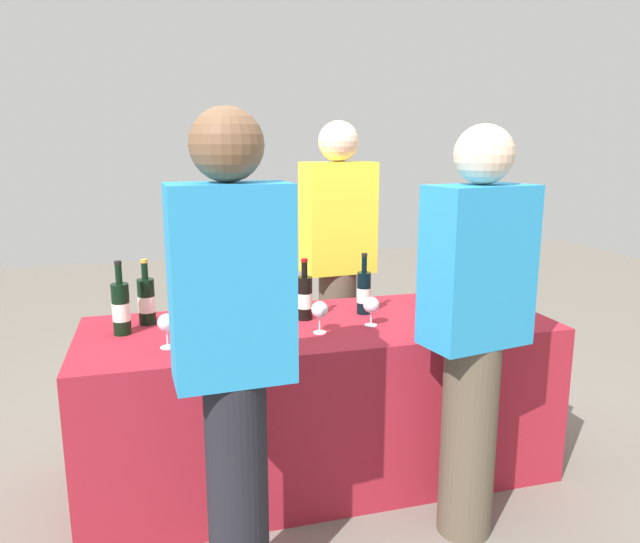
{
  "coord_description": "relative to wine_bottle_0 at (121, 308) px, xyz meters",
  "views": [
    {
      "loc": [
        -0.73,
        -2.61,
        1.59
      ],
      "look_at": [
        0.0,
        0.0,
        1.02
      ],
      "focal_mm": 33.33,
      "sensor_mm": 36.0,
      "label": 1
    }
  ],
  "objects": [
    {
      "name": "wine_bottle_2",
      "position": [
        0.4,
        0.08,
        -0.01
      ],
      "size": [
        0.07,
        0.07,
        0.3
      ],
      "color": "black",
      "rests_on": "tasting_table"
    },
    {
      "name": "tasting_table",
      "position": [
        0.9,
        -0.07,
        -0.51
      ],
      "size": [
        2.21,
        0.82,
        0.77
      ],
      "primitive_type": "cube",
      "color": "maroon",
      "rests_on": "ground_plane"
    },
    {
      "name": "wine_bottle_6",
      "position": [
        1.5,
        0.05,
        0.0
      ],
      "size": [
        0.08,
        0.08,
        0.34
      ],
      "color": "black",
      "rests_on": "tasting_table"
    },
    {
      "name": "wine_glass_1",
      "position": [
        0.85,
        -0.22,
        -0.02
      ],
      "size": [
        0.08,
        0.08,
        0.15
      ],
      "color": "silver",
      "rests_on": "tasting_table"
    },
    {
      "name": "wine_bottle_0",
      "position": [
        0.0,
        0.0,
        0.0
      ],
      "size": [
        0.08,
        0.08,
        0.33
      ],
      "color": "black",
      "rests_on": "tasting_table"
    },
    {
      "name": "wine_bottle_5",
      "position": [
        1.15,
        0.03,
        -0.01
      ],
      "size": [
        0.07,
        0.07,
        0.31
      ],
      "color": "black",
      "rests_on": "tasting_table"
    },
    {
      "name": "wine_bottle_4",
      "position": [
        0.84,
        0.01,
        -0.01
      ],
      "size": [
        0.08,
        0.08,
        0.3
      ],
      "color": "black",
      "rests_on": "tasting_table"
    },
    {
      "name": "wine_bottle_7",
      "position": [
        1.66,
        0.12,
        0.0
      ],
      "size": [
        0.08,
        0.08,
        0.33
      ],
      "color": "black",
      "rests_on": "tasting_table"
    },
    {
      "name": "guest_0",
      "position": [
        0.39,
        -0.84,
        0.05
      ],
      "size": [
        0.39,
        0.23,
        1.71
      ],
      "rotation": [
        0.0,
        0.0,
        0.05
      ],
      "color": "black",
      "rests_on": "ground_plane"
    },
    {
      "name": "wine_bottle_1",
      "position": [
        0.11,
        0.13,
        -0.01
      ],
      "size": [
        0.08,
        0.08,
        0.31
      ],
      "color": "black",
      "rests_on": "tasting_table"
    },
    {
      "name": "wine_glass_2",
      "position": [
        1.11,
        -0.18,
        -0.02
      ],
      "size": [
        0.08,
        0.08,
        0.14
      ],
      "color": "silver",
      "rests_on": "tasting_table"
    },
    {
      "name": "wine_glass_0",
      "position": [
        0.19,
        -0.24,
        -0.02
      ],
      "size": [
        0.07,
        0.07,
        0.15
      ],
      "color": "silver",
      "rests_on": "tasting_table"
    },
    {
      "name": "guest_1",
      "position": [
        1.36,
        -0.69,
        0.02
      ],
      "size": [
        0.44,
        0.3,
        1.68
      ],
      "rotation": [
        0.0,
        0.0,
        0.19
      ],
      "color": "brown",
      "rests_on": "ground_plane"
    },
    {
      "name": "wine_bottle_3",
      "position": [
        0.71,
        0.13,
        -0.0
      ],
      "size": [
        0.07,
        0.07,
        0.32
      ],
      "color": "black",
      "rests_on": "tasting_table"
    },
    {
      "name": "server_pouring",
      "position": [
        1.2,
        0.63,
        0.05
      ],
      "size": [
        0.43,
        0.26,
        1.74
      ],
      "rotation": [
        0.0,
        0.0,
        3.23
      ],
      "color": "brown",
      "rests_on": "ground_plane"
    },
    {
      "name": "ground_plane",
      "position": [
        0.9,
        -0.07,
        -0.89
      ],
      "size": [
        12.0,
        12.0,
        0.0
      ],
      "primitive_type": "plane",
      "color": "slate"
    }
  ]
}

